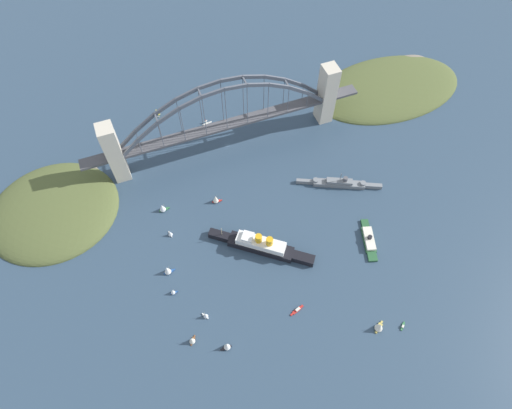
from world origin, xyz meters
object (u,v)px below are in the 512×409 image
at_px(harbor_arch_bridge, 225,121).
at_px(small_boat_6, 167,270).
at_px(small_boat_10, 170,233).
at_px(small_boat_4, 403,326).
at_px(naval_cruiser, 340,183).
at_px(small_boat_5, 380,327).
at_px(ocean_liner, 261,245).
at_px(seaplane_taxiing_near_bridge, 156,114).
at_px(small_boat_9, 216,199).
at_px(small_boat_8, 297,310).
at_px(seaplane_second_in_formation, 207,124).
at_px(small_boat_2, 206,315).
at_px(harbor_ferry_steamer, 369,240).
at_px(small_boat_7, 173,292).
at_px(small_boat_0, 227,346).
at_px(small_boat_1, 192,340).
at_px(small_boat_3, 162,208).

height_order(harbor_arch_bridge, small_boat_6, harbor_arch_bridge).
bearing_deg(small_boat_10, small_boat_4, 136.13).
xyz_separation_m(naval_cruiser, small_boat_5, (31.87, 129.23, 1.90)).
distance_m(ocean_liner, seaplane_taxiing_near_bridge, 184.80).
xyz_separation_m(harbor_arch_bridge, small_boat_9, (30.50, 58.72, -28.38)).
distance_m(small_boat_4, small_boat_8, 80.12).
distance_m(harbor_arch_bridge, small_boat_6, 143.48).
bearing_deg(seaplane_second_in_formation, seaplane_taxiing_near_bridge, -34.73).
bearing_deg(harbor_arch_bridge, seaplane_taxiing_near_bridge, -48.68).
xyz_separation_m(small_boat_2, small_boat_8, (-67.22, 20.05, -2.89)).
bearing_deg(small_boat_9, small_boat_8, 103.29).
xyz_separation_m(harbor_ferry_steamer, small_boat_7, (166.07, -13.14, 1.09)).
bearing_deg(seaplane_second_in_formation, small_boat_6, 61.47).
distance_m(small_boat_0, small_boat_8, 60.14).
relative_size(seaplane_taxiing_near_bridge, small_boat_0, 0.96).
height_order(harbor_ferry_steamer, seaplane_second_in_formation, harbor_ferry_steamer).
relative_size(naval_cruiser, seaplane_second_in_formation, 7.05).
bearing_deg(small_boat_6, seaplane_taxiing_near_bridge, -100.74).
xyz_separation_m(naval_cruiser, harbor_ferry_steamer, (2.75, 60.45, -0.99)).
distance_m(harbor_ferry_steamer, small_boat_9, 136.49).
bearing_deg(small_boat_8, small_boat_5, 146.05).
distance_m(ocean_liner, small_boat_4, 125.21).
distance_m(seaplane_taxiing_near_bridge, small_boat_5, 292.10).
bearing_deg(small_boat_5, small_boat_1, -16.70).
distance_m(ocean_liner, small_boat_9, 61.55).
height_order(small_boat_0, small_boat_1, small_boat_0).
bearing_deg(small_boat_2, small_boat_4, 156.40).
distance_m(naval_cruiser, seaplane_taxiing_near_bridge, 197.59).
height_order(seaplane_second_in_formation, small_boat_3, small_boat_3).
bearing_deg(small_boat_7, small_boat_8, 151.05).
xyz_separation_m(harbor_arch_bridge, naval_cruiser, (-80.49, 81.38, -30.11)).
xyz_separation_m(small_boat_4, small_boat_10, (143.80, -138.25, 2.61)).
height_order(small_boat_1, small_boat_6, small_boat_6).
relative_size(seaplane_taxiing_near_bridge, seaplane_second_in_formation, 0.92).
relative_size(small_boat_4, small_boat_10, 0.91).
bearing_deg(small_boat_3, small_boat_1, 86.09).
bearing_deg(small_boat_10, ocean_liner, 149.87).
xyz_separation_m(small_boat_5, small_boat_9, (79.12, -151.89, -0.17)).
bearing_deg(naval_cruiser, small_boat_1, 28.32).
relative_size(seaplane_taxiing_near_bridge, small_boat_5, 0.86).
distance_m(small_boat_4, small_boat_5, 19.34).
bearing_deg(seaplane_taxiing_near_bridge, seaplane_second_in_formation, 145.27).
bearing_deg(small_boat_6, harbor_ferry_steamer, 169.11).
height_order(naval_cruiser, small_boat_2, naval_cruiser).
height_order(small_boat_9, small_boat_10, small_boat_9).
height_order(small_boat_2, small_boat_6, small_boat_6).
bearing_deg(small_boat_3, harbor_arch_bridge, -146.48).
height_order(naval_cruiser, seaplane_second_in_formation, naval_cruiser).
bearing_deg(seaplane_second_in_formation, small_boat_8, 92.15).
height_order(harbor_ferry_steamer, small_boat_3, small_boat_3).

